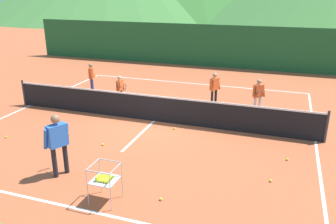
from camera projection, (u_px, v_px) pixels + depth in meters
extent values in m
plane|color=#B25633|center=(154.00, 121.00, 12.62)|extent=(120.00, 120.00, 0.00)
cube|color=white|center=(65.00, 206.00, 7.70)|extent=(10.94, 0.08, 0.01)
cube|color=white|center=(193.00, 84.00, 17.54)|extent=(10.94, 0.08, 0.01)
cube|color=white|center=(31.00, 105.00, 14.29)|extent=(0.08, 11.05, 0.01)
cube|color=white|center=(315.00, 141.00, 10.95)|extent=(0.08, 11.05, 0.01)
cube|color=white|center=(154.00, 121.00, 12.62)|extent=(0.08, 5.36, 0.01)
cylinder|color=#333338|center=(24.00, 93.00, 14.19)|extent=(0.08, 0.08, 1.05)
cylinder|color=#333338|center=(327.00, 127.00, 10.69)|extent=(0.08, 0.08, 1.05)
cube|color=black|center=(154.00, 109.00, 12.46)|extent=(11.37, 0.02, 0.92)
cube|color=white|center=(154.00, 96.00, 12.30)|extent=(11.37, 0.03, 0.06)
cylinder|color=black|center=(54.00, 162.00, 8.76)|extent=(0.12, 0.12, 0.82)
cylinder|color=black|center=(66.00, 158.00, 8.96)|extent=(0.12, 0.12, 0.82)
cube|color=blue|center=(57.00, 135.00, 8.62)|extent=(0.42, 0.54, 0.58)
sphere|color=#996B4C|center=(55.00, 119.00, 8.48)|extent=(0.23, 0.23, 0.23)
cylinder|color=blue|center=(45.00, 139.00, 8.50)|extent=(0.24, 0.18, 0.56)
cylinder|color=blue|center=(67.00, 133.00, 8.85)|extent=(0.19, 0.15, 0.56)
torus|color=#262628|center=(62.00, 132.00, 9.04)|extent=(0.15, 0.27, 0.29)
cylinder|color=black|center=(67.00, 135.00, 8.88)|extent=(0.21, 0.12, 0.03)
cylinder|color=navy|center=(92.00, 84.00, 16.15)|extent=(0.10, 0.10, 0.66)
cylinder|color=navy|center=(92.00, 86.00, 15.91)|extent=(0.10, 0.10, 0.66)
cube|color=#E55926|center=(91.00, 73.00, 15.84)|extent=(0.32, 0.44, 0.47)
sphere|color=#996B4C|center=(91.00, 65.00, 15.72)|extent=(0.18, 0.18, 0.18)
cylinder|color=#E55926|center=(93.00, 73.00, 16.06)|extent=(0.19, 0.14, 0.46)
cylinder|color=#E55926|center=(91.00, 75.00, 15.64)|extent=(0.15, 0.12, 0.46)
cylinder|color=black|center=(122.00, 96.00, 14.51)|extent=(0.09, 0.09, 0.59)
cylinder|color=black|center=(119.00, 98.00, 14.30)|extent=(0.09, 0.09, 0.59)
cube|color=#E55926|center=(120.00, 85.00, 14.23)|extent=(0.18, 0.36, 0.42)
sphere|color=#DBAD84|center=(119.00, 78.00, 14.13)|extent=(0.16, 0.16, 0.16)
cylinder|color=#E55926|center=(123.00, 85.00, 14.41)|extent=(0.16, 0.07, 0.41)
cylinder|color=#E55926|center=(118.00, 87.00, 14.05)|extent=(0.12, 0.07, 0.41)
torus|color=#262628|center=(125.00, 87.00, 13.97)|extent=(0.03, 0.29, 0.29)
cylinder|color=black|center=(119.00, 87.00, 14.04)|extent=(0.22, 0.04, 0.03)
cylinder|color=black|center=(216.00, 97.00, 14.27)|extent=(0.10, 0.10, 0.68)
cylinder|color=black|center=(212.00, 98.00, 14.08)|extent=(0.10, 0.10, 0.68)
cube|color=#E55926|center=(214.00, 84.00, 13.98)|extent=(0.33, 0.45, 0.48)
sphere|color=tan|center=(215.00, 75.00, 13.86)|extent=(0.19, 0.19, 0.19)
cylinder|color=#E55926|center=(219.00, 84.00, 14.11)|extent=(0.20, 0.14, 0.47)
cylinder|color=#E55926|center=(212.00, 86.00, 13.81)|extent=(0.16, 0.12, 0.47)
cylinder|color=silver|center=(260.00, 104.00, 13.39)|extent=(0.10, 0.10, 0.66)
cylinder|color=silver|center=(255.00, 105.00, 13.27)|extent=(0.10, 0.10, 0.66)
cube|color=#E55926|center=(258.00, 91.00, 13.14)|extent=(0.40, 0.42, 0.46)
sphere|color=tan|center=(259.00, 82.00, 13.02)|extent=(0.18, 0.18, 0.18)
cylinder|color=#E55926|center=(264.00, 91.00, 13.21)|extent=(0.18, 0.17, 0.45)
cylinder|color=#E55926|center=(254.00, 93.00, 13.02)|extent=(0.15, 0.14, 0.46)
torus|color=#262628|center=(259.00, 94.00, 12.80)|extent=(0.21, 0.23, 0.29)
cylinder|color=black|center=(255.00, 93.00, 13.00)|extent=(0.18, 0.17, 0.03)
cylinder|color=#B7B7BC|center=(100.00, 176.00, 8.07)|extent=(0.02, 0.02, 0.89)
cylinder|color=#B7B7BC|center=(122.00, 180.00, 7.89)|extent=(0.02, 0.02, 0.89)
cylinder|color=#B7B7BC|center=(88.00, 188.00, 7.57)|extent=(0.02, 0.02, 0.89)
cylinder|color=#B7B7BC|center=(110.00, 193.00, 7.40)|extent=(0.02, 0.02, 0.89)
cube|color=#B7B7BC|center=(105.00, 180.00, 7.69)|extent=(0.56, 0.56, 0.01)
cube|color=#B7B7BC|center=(110.00, 161.00, 7.83)|extent=(0.56, 0.02, 0.02)
cube|color=#B7B7BC|center=(97.00, 172.00, 7.33)|extent=(0.56, 0.02, 0.02)
cube|color=#B7B7BC|center=(93.00, 164.00, 7.67)|extent=(0.02, 0.56, 0.02)
cube|color=#B7B7BC|center=(115.00, 168.00, 7.49)|extent=(0.02, 0.56, 0.02)
sphere|color=yellow|center=(97.00, 180.00, 7.61)|extent=(0.07, 0.07, 0.07)
sphere|color=yellow|center=(98.00, 179.00, 7.67)|extent=(0.07, 0.07, 0.07)
sphere|color=yellow|center=(100.00, 178.00, 7.72)|extent=(0.07, 0.07, 0.07)
sphere|color=yellow|center=(101.00, 176.00, 7.78)|extent=(0.07, 0.07, 0.07)
sphere|color=yellow|center=(102.00, 175.00, 7.84)|extent=(0.07, 0.07, 0.07)
sphere|color=yellow|center=(99.00, 181.00, 7.59)|extent=(0.07, 0.07, 0.07)
sphere|color=yellow|center=(100.00, 180.00, 7.64)|extent=(0.07, 0.07, 0.07)
sphere|color=yellow|center=(102.00, 178.00, 7.71)|extent=(0.07, 0.07, 0.07)
sphere|color=yellow|center=(104.00, 176.00, 7.76)|extent=(0.07, 0.07, 0.07)
sphere|color=yellow|center=(105.00, 175.00, 7.82)|extent=(0.07, 0.07, 0.07)
sphere|color=yellow|center=(102.00, 181.00, 7.57)|extent=(0.07, 0.07, 0.07)
sphere|color=yellow|center=(103.00, 180.00, 7.63)|extent=(0.07, 0.07, 0.07)
sphere|color=yellow|center=(105.00, 179.00, 7.68)|extent=(0.07, 0.07, 0.07)
sphere|color=yellow|center=(106.00, 177.00, 7.74)|extent=(0.07, 0.07, 0.07)
sphere|color=yellow|center=(108.00, 176.00, 7.79)|extent=(0.07, 0.07, 0.07)
sphere|color=yellow|center=(105.00, 182.00, 7.55)|extent=(0.07, 0.07, 0.07)
sphere|color=yellow|center=(106.00, 180.00, 7.61)|extent=(0.07, 0.07, 0.07)
sphere|color=yellow|center=(107.00, 179.00, 7.66)|extent=(0.07, 0.07, 0.07)
sphere|color=yellow|center=(109.00, 178.00, 7.72)|extent=(0.07, 0.07, 0.07)
sphere|color=yellow|center=(110.00, 176.00, 7.77)|extent=(0.07, 0.07, 0.07)
sphere|color=yellow|center=(107.00, 182.00, 7.53)|extent=(0.07, 0.07, 0.07)
sphere|color=yellow|center=(109.00, 181.00, 7.59)|extent=(0.07, 0.07, 0.07)
sphere|color=yellow|center=(110.00, 179.00, 7.65)|extent=(0.07, 0.07, 0.07)
sphere|color=yellow|center=(111.00, 178.00, 7.70)|extent=(0.07, 0.07, 0.07)
sphere|color=yellow|center=(113.00, 177.00, 7.76)|extent=(0.07, 0.07, 0.07)
sphere|color=yellow|center=(96.00, 178.00, 7.59)|extent=(0.07, 0.07, 0.07)
sphere|color=yellow|center=(98.00, 177.00, 7.65)|extent=(0.07, 0.07, 0.07)
sphere|color=yellow|center=(99.00, 175.00, 7.71)|extent=(0.07, 0.07, 0.07)
sphere|color=yellow|center=(161.00, 199.00, 7.89)|extent=(0.07, 0.07, 0.07)
sphere|color=yellow|center=(6.00, 137.00, 11.18)|extent=(0.07, 0.07, 0.07)
sphere|color=yellow|center=(287.00, 159.00, 9.72)|extent=(0.07, 0.07, 0.07)
sphere|color=yellow|center=(103.00, 144.00, 10.64)|extent=(0.07, 0.07, 0.07)
sphere|color=yellow|center=(174.00, 129.00, 11.84)|extent=(0.07, 0.07, 0.07)
sphere|color=yellow|center=(271.00, 181.00, 8.65)|extent=(0.07, 0.07, 0.07)
cube|color=#1E5B2D|center=(212.00, 46.00, 20.89)|extent=(24.06, 0.08, 2.53)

